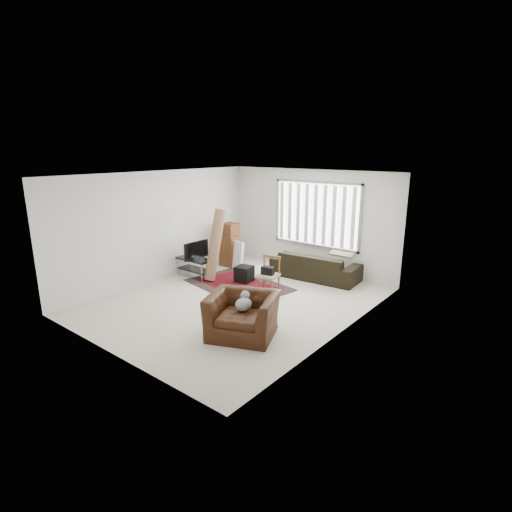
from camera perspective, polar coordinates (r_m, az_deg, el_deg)
The scene contains 11 objects.
room at distance 8.65m, azimuth -0.58°, elevation 5.44°, with size 6.00×6.02×2.71m.
persian_rug at distance 9.72m, azimuth -2.54°, elevation -4.14°, with size 2.66×2.00×0.02m.
tv_stand at distance 10.37m, azimuth -8.75°, elevation -1.06°, with size 0.98×0.44×0.49m.
tv at distance 10.27m, azimuth -8.83°, elevation 0.90°, with size 0.80×0.10×0.46m, color black.
subwoofer at distance 9.89m, azimuth -1.69°, elevation -2.56°, with size 0.38×0.38×0.38m, color black.
moving_boxes at distance 11.21m, azimuth -3.70°, elevation 1.41°, with size 0.51×0.47×1.21m.
white_flatpack at distance 10.99m, azimuth -3.03°, elevation 0.19°, with size 0.60×0.09×0.77m, color silver.
rolled_rug at distance 9.98m, azimuth -5.87°, elevation 1.60°, with size 0.27×0.27×1.78m, color brown.
sofa at distance 10.24m, azimuth 8.47°, elevation -0.83°, with size 2.23×0.97×0.86m, color black.
side_chair at distance 9.07m, azimuth 1.75°, elevation -2.50°, with size 0.53×0.53×0.85m.
armchair at distance 7.06m, azimuth -1.94°, elevation -8.03°, with size 1.48×1.40×0.87m.
Camera 1 is at (5.43, -6.09, 3.21)m, focal length 28.00 mm.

